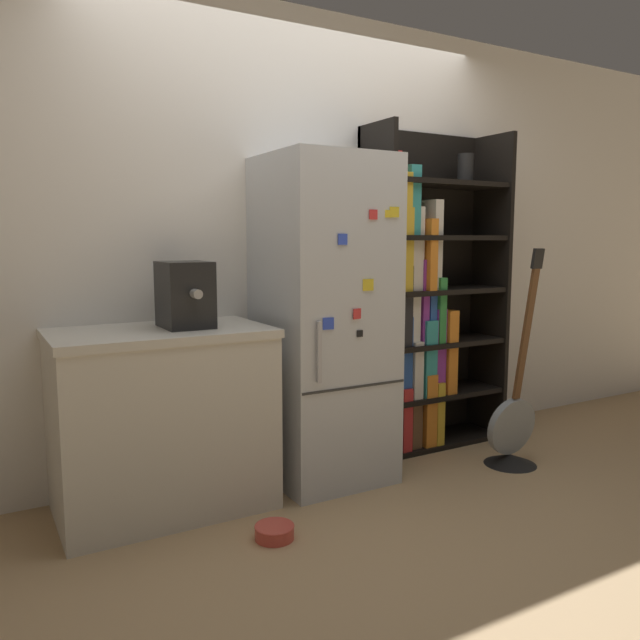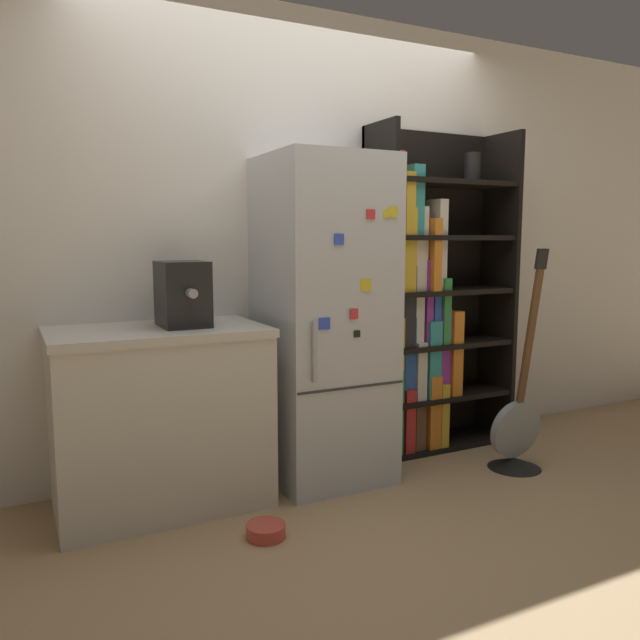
{
  "view_description": "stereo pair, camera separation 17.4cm",
  "coord_description": "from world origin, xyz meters",
  "px_view_note": "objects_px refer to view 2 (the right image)",
  "views": [
    {
      "loc": [
        -1.68,
        -2.77,
        1.31
      ],
      "look_at": [
        -0.01,
        0.15,
        0.87
      ],
      "focal_mm": 35.0,
      "sensor_mm": 36.0,
      "label": 1
    },
    {
      "loc": [
        -1.52,
        -2.85,
        1.31
      ],
      "look_at": [
        -0.01,
        0.15,
        0.87
      ],
      "focal_mm": 35.0,
      "sensor_mm": 36.0,
      "label": 2
    }
  ],
  "objects_px": {
    "refrigerator": "(323,320)",
    "guitar": "(516,438)",
    "bookshelf": "(421,311)",
    "pet_bowl": "(266,530)",
    "espresso_machine": "(183,294)"
  },
  "relations": [
    {
      "from": "refrigerator",
      "to": "espresso_machine",
      "type": "height_order",
      "value": "refrigerator"
    },
    {
      "from": "guitar",
      "to": "bookshelf",
      "type": "bearing_deg",
      "value": 115.2
    },
    {
      "from": "bookshelf",
      "to": "pet_bowl",
      "type": "xyz_separation_m",
      "value": [
        -1.33,
        -0.71,
        -0.83
      ]
    },
    {
      "from": "espresso_machine",
      "to": "pet_bowl",
      "type": "xyz_separation_m",
      "value": [
        0.2,
        -0.56,
        -1.01
      ]
    },
    {
      "from": "bookshelf",
      "to": "guitar",
      "type": "bearing_deg",
      "value": -64.8
    },
    {
      "from": "refrigerator",
      "to": "bookshelf",
      "type": "relative_size",
      "value": 0.88
    },
    {
      "from": "refrigerator",
      "to": "guitar",
      "type": "relative_size",
      "value": 1.38
    },
    {
      "from": "refrigerator",
      "to": "bookshelf",
      "type": "distance_m",
      "value": 0.78
    },
    {
      "from": "refrigerator",
      "to": "espresso_machine",
      "type": "bearing_deg",
      "value": 179.01
    },
    {
      "from": "bookshelf",
      "to": "espresso_machine",
      "type": "bearing_deg",
      "value": -174.45
    },
    {
      "from": "espresso_machine",
      "to": "guitar",
      "type": "bearing_deg",
      "value": -13.24
    },
    {
      "from": "bookshelf",
      "to": "guitar",
      "type": "height_order",
      "value": "bookshelf"
    },
    {
      "from": "espresso_machine",
      "to": "pet_bowl",
      "type": "height_order",
      "value": "espresso_machine"
    },
    {
      "from": "bookshelf",
      "to": "espresso_machine",
      "type": "distance_m",
      "value": 1.54
    },
    {
      "from": "bookshelf",
      "to": "espresso_machine",
      "type": "height_order",
      "value": "bookshelf"
    }
  ]
}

